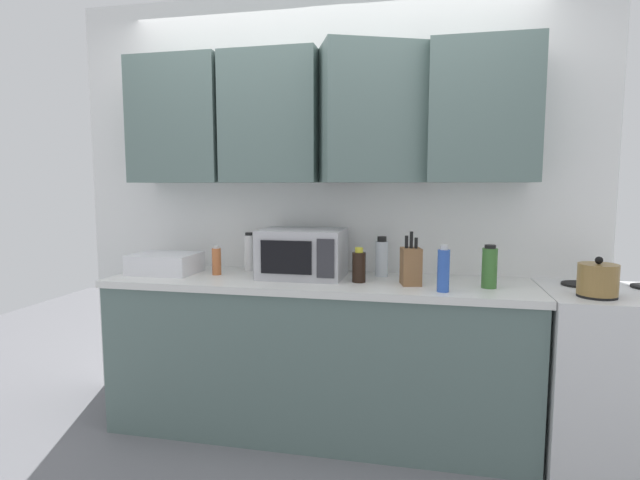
{
  "coord_description": "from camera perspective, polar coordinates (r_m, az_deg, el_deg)",
  "views": [
    {
      "loc": [
        0.6,
        -3.02,
        1.43
      ],
      "look_at": [
        0.01,
        -0.25,
        1.12
      ],
      "focal_mm": 27.8,
      "sensor_mm": 36.0,
      "label": 1
    }
  ],
  "objects": [
    {
      "name": "knife_block",
      "position": [
        2.71,
        10.42,
        -2.93
      ],
      "size": [
        0.12,
        0.14,
        0.29
      ],
      "color": "brown",
      "rests_on": "counter_run"
    },
    {
      "name": "microwave",
      "position": [
        2.89,
        -2.01,
        -1.53
      ],
      "size": [
        0.48,
        0.37,
        0.28
      ],
      "color": "#B7B7BC",
      "rests_on": "counter_run"
    },
    {
      "name": "bottle_soy_dark",
      "position": [
        2.75,
        4.5,
        -3.04
      ],
      "size": [
        0.08,
        0.08,
        0.19
      ],
      "color": "black",
      "rests_on": "counter_run"
    },
    {
      "name": "bottle_green_oil",
      "position": [
        2.73,
        18.93,
        -2.98
      ],
      "size": [
        0.08,
        0.08,
        0.23
      ],
      "color": "#386B2D",
      "rests_on": "counter_run"
    },
    {
      "name": "counter_run",
      "position": [
        2.96,
        -0.39,
        -13.1
      ],
      "size": [
        2.4,
        0.63,
        0.9
      ],
      "color": "slate",
      "rests_on": "ground_plane"
    },
    {
      "name": "bottle_clear_tall",
      "position": [
        2.93,
        7.12,
        -2.02
      ],
      "size": [
        0.07,
        0.07,
        0.24
      ],
      "color": "silver",
      "rests_on": "counter_run"
    },
    {
      "name": "dish_rack",
      "position": [
        3.17,
        -17.37,
        -2.58
      ],
      "size": [
        0.38,
        0.3,
        0.12
      ],
      "primitive_type": "cube",
      "color": "silver",
      "rests_on": "counter_run"
    },
    {
      "name": "bottle_blue_cleaner",
      "position": [
        2.56,
        14.02,
        -3.35
      ],
      "size": [
        0.06,
        0.06,
        0.24
      ],
      "color": "#2D56B7",
      "rests_on": "counter_run"
    },
    {
      "name": "bottle_spice_jar",
      "position": [
        3.03,
        -11.82,
        -2.37
      ],
      "size": [
        0.05,
        0.05,
        0.18
      ],
      "color": "#BC6638",
      "rests_on": "counter_run"
    },
    {
      "name": "bottle_white_jar",
      "position": [
        3.14,
        -8.17,
        -1.39
      ],
      "size": [
        0.06,
        0.06,
        0.24
      ],
      "color": "white",
      "rests_on": "counter_run"
    },
    {
      "name": "wall_back_with_cabinets",
      "position": [
        3.01,
        0.54,
        9.01
      ],
      "size": [
        3.27,
        0.52,
        2.6
      ],
      "color": "white",
      "rests_on": "ground_plane"
    },
    {
      "name": "stove_range",
      "position": [
        3.04,
        31.13,
        -13.49
      ],
      "size": [
        0.76,
        0.64,
        0.91
      ],
      "color": "silver",
      "rests_on": "ground_plane"
    },
    {
      "name": "kettle",
      "position": [
        2.72,
        29.34,
        -3.94
      ],
      "size": [
        0.18,
        0.18,
        0.18
      ],
      "color": "olive",
      "rests_on": "stove_range"
    }
  ]
}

